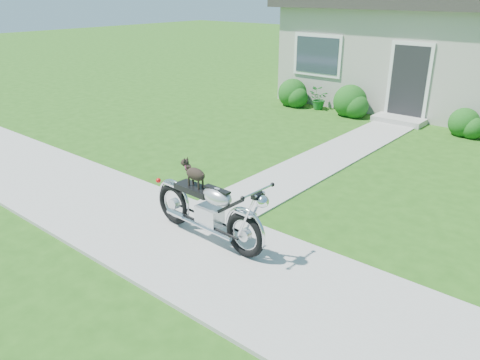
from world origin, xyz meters
name	(u,v)px	position (x,y,z in m)	size (l,w,h in m)	color
ground	(250,271)	(0.00, 0.00, 0.00)	(80.00, 80.00, 0.00)	#235114
sidewalk	(250,270)	(0.00, 0.00, 0.02)	(24.00, 2.20, 0.04)	#9E9B93
walkway	(335,154)	(-1.50, 5.00, 0.01)	(1.20, 8.00, 0.03)	#9E9B93
shrub_row	(444,117)	(-0.25, 8.50, 0.40)	(10.15, 0.99, 0.99)	#184F15
potted_plant_left	(318,99)	(-4.14, 8.55, 0.33)	(0.60, 0.52, 0.67)	#195E20
motorcycle_with_dog	(209,208)	(-0.97, 0.24, 0.55)	(2.22, 0.60, 1.16)	black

